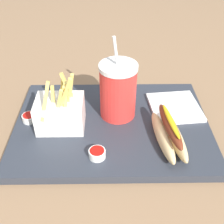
# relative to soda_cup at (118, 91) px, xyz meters

# --- Properties ---
(ground_plane) EXTENTS (2.40, 2.40, 0.02)m
(ground_plane) POSITION_rel_soda_cup_xyz_m (0.01, 0.03, -0.10)
(ground_plane) COLOR #8C6B4C
(food_tray) EXTENTS (0.46, 0.34, 0.02)m
(food_tray) POSITION_rel_soda_cup_xyz_m (0.01, 0.03, -0.08)
(food_tray) COLOR #2D333D
(food_tray) RESTS_ON ground_plane
(soda_cup) EXTENTS (0.09, 0.09, 0.20)m
(soda_cup) POSITION_rel_soda_cup_xyz_m (0.00, 0.00, 0.00)
(soda_cup) COLOR red
(soda_cup) RESTS_ON food_tray
(fries_basket) EXTENTS (0.11, 0.09, 0.15)m
(fries_basket) POSITION_rel_soda_cup_xyz_m (0.13, 0.04, -0.03)
(fries_basket) COLOR white
(fries_basket) RESTS_ON food_tray
(hot_dog_1) EXTENTS (0.07, 0.17, 0.07)m
(hot_dog_1) POSITION_rel_soda_cup_xyz_m (-0.11, 0.10, -0.04)
(hot_dog_1) COLOR #E5C689
(hot_dog_1) RESTS_ON food_tray
(ketchup_cup_1) EXTENTS (0.04, 0.04, 0.02)m
(ketchup_cup_1) POSITION_rel_soda_cup_xyz_m (0.05, 0.14, -0.06)
(ketchup_cup_1) COLOR white
(ketchup_cup_1) RESTS_ON food_tray
(ketchup_cup_2) EXTENTS (0.03, 0.03, 0.02)m
(ketchup_cup_2) POSITION_rel_soda_cup_xyz_m (0.21, 0.02, -0.06)
(ketchup_cup_2) COLOR white
(ketchup_cup_2) RESTS_ON food_tray
(napkin_stack) EXTENTS (0.13, 0.14, 0.01)m
(napkin_stack) POSITION_rel_soda_cup_xyz_m (-0.15, -0.02, -0.06)
(napkin_stack) COLOR white
(napkin_stack) RESTS_ON food_tray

